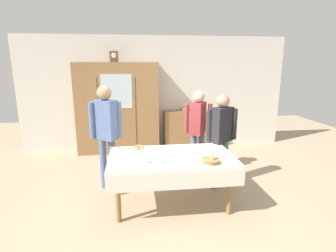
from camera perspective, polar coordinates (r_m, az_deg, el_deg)
name	(u,v)px	position (r m, az deg, el deg)	size (l,w,h in m)	color
ground_plane	(170,196)	(4.34, 0.34, -14.99)	(12.00, 12.00, 0.00)	tan
back_wall	(155,93)	(6.50, -2.73, 7.07)	(6.40, 0.10, 2.70)	silver
dining_table	(172,163)	(3.85, 0.82, -7.95)	(1.80, 1.06, 0.76)	olive
wall_cabinet	(118,108)	(6.24, -10.76, 3.76)	(1.88, 0.46, 2.09)	olive
mantel_clock	(114,57)	(6.16, -11.60, 14.48)	(0.18, 0.11, 0.24)	brown
bookshelf_low	(185,130)	(6.51, 3.64, -0.80)	(1.01, 0.35, 0.94)	olive
book_stack	(185,110)	(6.40, 3.70, 3.54)	(0.15, 0.23, 0.06)	#664C7A
tea_cup_center	(192,152)	(3.94, 5.23, -5.65)	(0.13, 0.13, 0.06)	white
tea_cup_front_edge	(161,162)	(3.55, -1.56, -7.74)	(0.13, 0.13, 0.06)	white
tea_cup_near_left	(146,162)	(3.57, -4.73, -7.67)	(0.13, 0.13, 0.06)	white
tea_cup_far_right	(223,153)	(3.97, 11.73, -5.70)	(0.13, 0.13, 0.06)	white
bread_basket	(211,161)	(3.62, 9.30, -7.37)	(0.24, 0.24, 0.16)	#9E7542
pastry_plate	(138,148)	(4.17, -6.40, -4.75)	(0.28, 0.28, 0.05)	white
spoon_back_edge	(196,148)	(4.18, 6.07, -4.85)	(0.12, 0.02, 0.01)	silver
spoon_far_left	(161,155)	(3.88, -1.46, -6.23)	(0.12, 0.02, 0.01)	silver
spoon_near_left	(197,158)	(3.77, 6.29, -6.94)	(0.12, 0.02, 0.01)	silver
person_beside_shelf	(106,127)	(4.39, -13.27, -0.19)	(0.52, 0.37, 1.73)	slate
person_by_cabinet	(222,131)	(4.54, 11.51, -1.13)	(0.52, 0.36, 1.57)	#33704C
person_behind_table_right	(198,124)	(4.93, 6.51, 0.35)	(0.52, 0.41, 1.58)	slate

